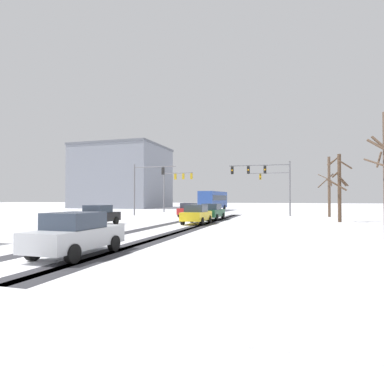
% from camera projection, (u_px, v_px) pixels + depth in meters
% --- Properties ---
extents(wheel_track_left_lane, '(0.93, 36.20, 0.01)m').
position_uv_depth(wheel_track_left_lane, '(164.00, 225.00, 25.91)').
color(wheel_track_left_lane, '#38383D').
rests_on(wheel_track_left_lane, ground).
extents(wheel_track_right_lane, '(1.01, 36.20, 0.01)m').
position_uv_depth(wheel_track_right_lane, '(204.00, 226.00, 24.93)').
color(wheel_track_right_lane, '#38383D').
rests_on(wheel_track_right_lane, ground).
extents(wheel_track_center, '(0.91, 36.20, 0.01)m').
position_uv_depth(wheel_track_center, '(197.00, 226.00, 25.09)').
color(wheel_track_center, '#38383D').
rests_on(wheel_track_center, ground).
extents(sidewalk_kerb_right, '(4.00, 36.20, 0.12)m').
position_uv_depth(sidewalk_kerb_right, '(313.00, 230.00, 21.05)').
color(sidewalk_kerb_right, white).
rests_on(sidewalk_kerb_right, ground).
extents(traffic_signal_near_left, '(5.67, 0.38, 6.50)m').
position_uv_depth(traffic_signal_near_left, '(146.00, 181.00, 40.15)').
color(traffic_signal_near_left, slate).
rests_on(traffic_signal_near_left, ground).
extents(traffic_signal_near_right, '(7.11, 0.72, 6.50)m').
position_uv_depth(traffic_signal_near_right, '(265.00, 176.00, 37.61)').
color(traffic_signal_near_right, slate).
rests_on(traffic_signal_near_right, ground).
extents(traffic_signal_far_right, '(6.36, 0.38, 6.50)m').
position_uv_depth(traffic_signal_far_right, '(278.00, 184.00, 48.93)').
color(traffic_signal_far_right, slate).
rests_on(traffic_signal_far_right, ground).
extents(traffic_signal_far_left, '(4.95, 0.57, 6.50)m').
position_uv_depth(traffic_signal_far_left, '(175.00, 182.00, 49.46)').
color(traffic_signal_far_left, slate).
rests_on(traffic_signal_far_left, ground).
extents(car_red_lead, '(1.84, 4.10, 1.62)m').
position_uv_depth(car_red_lead, '(189.00, 210.00, 37.54)').
color(car_red_lead, red).
rests_on(car_red_lead, ground).
extents(car_dark_green_second, '(1.96, 4.17, 1.62)m').
position_uv_depth(car_dark_green_second, '(212.00, 212.00, 32.11)').
color(car_dark_green_second, '#194C2D').
rests_on(car_dark_green_second, ground).
extents(car_yellow_cab_third, '(1.84, 4.10, 1.62)m').
position_uv_depth(car_yellow_cab_third, '(196.00, 214.00, 26.84)').
color(car_yellow_cab_third, yellow).
rests_on(car_yellow_cab_third, ground).
extents(car_black_fourth, '(1.93, 4.15, 1.62)m').
position_uv_depth(car_black_fourth, '(99.00, 215.00, 25.28)').
color(car_black_fourth, black).
rests_on(car_black_fourth, ground).
extents(car_silver_fifth, '(1.85, 4.11, 1.62)m').
position_uv_depth(car_silver_fifth, '(76.00, 234.00, 11.88)').
color(car_silver_fifth, '#B7BABF').
rests_on(car_silver_fifth, ground).
extents(bus_oncoming, '(2.93, 11.07, 3.38)m').
position_uv_depth(bus_oncoming, '(214.00, 199.00, 56.81)').
color(bus_oncoming, '#284793').
rests_on(bus_oncoming, ground).
extents(bare_tree_sidewalk_mid, '(2.18, 1.97, 6.22)m').
position_uv_depth(bare_tree_sidewalk_mid, '(339.00, 185.00, 28.90)').
color(bare_tree_sidewalk_mid, '#4C3828').
rests_on(bare_tree_sidewalk_mid, ground).
extents(bare_tree_sidewalk_far, '(2.45, 2.48, 7.02)m').
position_uv_depth(bare_tree_sidewalk_far, '(329.00, 185.00, 37.09)').
color(bare_tree_sidewalk_far, brown).
rests_on(bare_tree_sidewalk_far, ground).
extents(office_building_far_left_block, '(19.31, 17.23, 14.56)m').
position_uv_depth(office_building_far_left_block, '(123.00, 177.00, 75.73)').
color(office_building_far_left_block, gray).
rests_on(office_building_far_left_block, ground).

